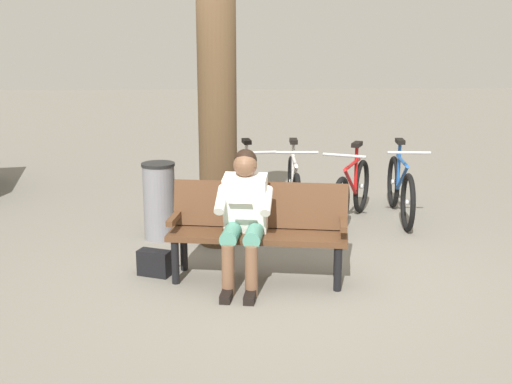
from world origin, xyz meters
name	(u,v)px	position (x,y,z in m)	size (l,w,h in m)	color
ground_plane	(284,271)	(0.00, 0.00, 0.00)	(40.00, 40.00, 0.00)	slate
bench	(259,224)	(0.25, 0.12, 0.51)	(1.66, 0.73, 0.87)	#51331E
person_reading	(244,212)	(0.39, 0.26, 0.66)	(0.53, 0.81, 1.20)	white
handbag	(154,263)	(1.21, 0.04, 0.12)	(0.30, 0.14, 0.24)	black
tree_trunk	(217,79)	(0.62, -0.87, 1.73)	(0.39, 0.39, 3.47)	#4C3823
litter_bin	(159,201)	(1.26, -1.07, 0.42)	(0.36, 0.36, 0.84)	slate
bicycle_purple	(400,189)	(-1.56, -1.73, 0.36)	(0.48, 1.68, 0.94)	black
bicycle_silver	(352,193)	(-0.93, -1.56, 0.36)	(0.78, 1.55, 0.94)	black
bicycle_orange	(294,189)	(-0.28, -1.80, 0.36)	(0.48, 1.68, 0.94)	black
bicycle_red	(249,189)	(0.26, -1.81, 0.36)	(0.48, 1.67, 0.94)	black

